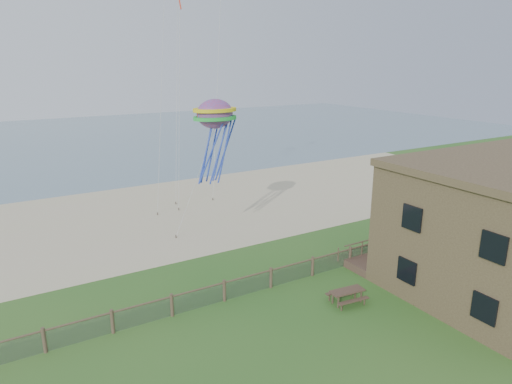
# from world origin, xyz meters

# --- Properties ---
(ground) EXTENTS (160.00, 160.00, 0.00)m
(ground) POSITION_xyz_m (0.00, 0.00, 0.00)
(ground) COLOR #285E20
(ground) RESTS_ON ground
(sand_beach) EXTENTS (72.00, 20.00, 0.02)m
(sand_beach) POSITION_xyz_m (0.00, 22.00, 0.00)
(sand_beach) COLOR #C5BA8E
(sand_beach) RESTS_ON ground
(ocean) EXTENTS (160.00, 68.00, 0.02)m
(ocean) POSITION_xyz_m (0.00, 66.00, 0.00)
(ocean) COLOR slate
(ocean) RESTS_ON ground
(chainlink_fence) EXTENTS (36.20, 0.20, 1.25)m
(chainlink_fence) POSITION_xyz_m (0.00, 6.00, 0.55)
(chainlink_fence) COLOR #493829
(chainlink_fence) RESTS_ON ground
(motel_deck) EXTENTS (15.00, 2.00, 0.50)m
(motel_deck) POSITION_xyz_m (13.00, 5.00, 0.25)
(motel_deck) COLOR brown
(motel_deck) RESTS_ON ground
(picnic_table) EXTENTS (2.03, 1.62, 0.80)m
(picnic_table) POSITION_xyz_m (2.62, 2.44, 0.40)
(picnic_table) COLOR brown
(picnic_table) RESTS_ON ground
(octopus_kite) EXTENTS (3.00, 2.12, 6.15)m
(octopus_kite) POSITION_xyz_m (0.07, 13.07, 7.74)
(octopus_kite) COLOR red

